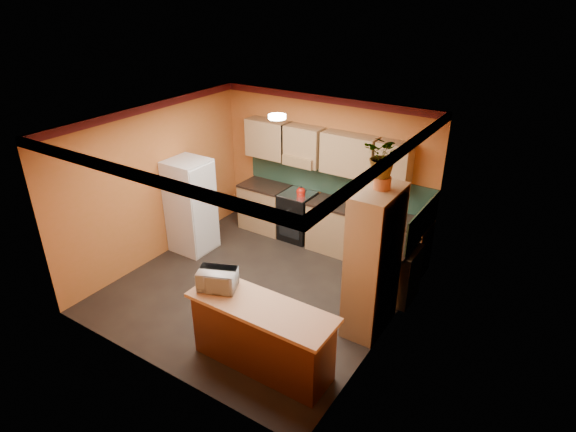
# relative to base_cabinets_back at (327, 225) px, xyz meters

# --- Properties ---
(room_shell) EXTENTS (4.24, 4.24, 2.72)m
(room_shell) POSITION_rel_base_cabinets_back_xyz_m (-0.23, -1.52, 1.65)
(room_shell) COLOR black
(room_shell) RESTS_ON ground
(base_cabinets_back) EXTENTS (3.65, 0.60, 0.88)m
(base_cabinets_back) POSITION_rel_base_cabinets_back_xyz_m (0.00, 0.00, 0.00)
(base_cabinets_back) COLOR #A88158
(base_cabinets_back) RESTS_ON ground
(countertop_back) EXTENTS (3.65, 0.62, 0.04)m
(countertop_back) POSITION_rel_base_cabinets_back_xyz_m (0.00, -0.00, 0.46)
(countertop_back) COLOR black
(countertop_back) RESTS_ON base_cabinets_back
(stove) EXTENTS (0.58, 0.58, 0.91)m
(stove) POSITION_rel_base_cabinets_back_xyz_m (-0.62, -0.00, 0.02)
(stove) COLOR black
(stove) RESTS_ON ground
(kettle) EXTENTS (0.21, 0.21, 0.18)m
(kettle) POSITION_rel_base_cabinets_back_xyz_m (-0.52, -0.05, 0.56)
(kettle) COLOR #B2170B
(kettle) RESTS_ON stove
(sink) EXTENTS (0.48, 0.40, 0.03)m
(sink) POSITION_rel_base_cabinets_back_xyz_m (0.78, 0.00, 0.50)
(sink) COLOR silver
(sink) RESTS_ON countertop_back
(base_cabinets_right) EXTENTS (0.60, 0.80, 0.88)m
(base_cabinets_right) POSITION_rel_base_cabinets_back_xyz_m (1.55, -0.81, 0.00)
(base_cabinets_right) COLOR #A88158
(base_cabinets_right) RESTS_ON ground
(countertop_right) EXTENTS (0.62, 0.80, 0.04)m
(countertop_right) POSITION_rel_base_cabinets_back_xyz_m (1.55, -0.81, 0.46)
(countertop_right) COLOR black
(countertop_right) RESTS_ON base_cabinets_right
(fridge) EXTENTS (0.68, 0.66, 1.70)m
(fridge) POSITION_rel_base_cabinets_back_xyz_m (-2.00, -1.37, 0.41)
(fridge) COLOR silver
(fridge) RESTS_ON ground
(pantry) EXTENTS (0.48, 0.90, 2.10)m
(pantry) POSITION_rel_base_cabinets_back_xyz_m (1.60, -1.66, 0.61)
(pantry) COLOR #A88158
(pantry) RESTS_ON ground
(fern_pot) EXTENTS (0.22, 0.22, 0.16)m
(fern_pot) POSITION_rel_base_cabinets_back_xyz_m (1.60, -1.61, 1.74)
(fern_pot) COLOR #B0582A
(fern_pot) RESTS_ON pantry
(fern) EXTENTS (0.53, 0.47, 0.53)m
(fern) POSITION_rel_base_cabinets_back_xyz_m (1.60, -1.61, 2.09)
(fern) COLOR #A88158
(fern) RESTS_ON fern_pot
(breakfast_bar) EXTENTS (1.80, 0.55, 0.88)m
(breakfast_bar) POSITION_rel_base_cabinets_back_xyz_m (0.80, -3.13, 0.00)
(breakfast_bar) COLOR #552513
(breakfast_bar) RESTS_ON ground
(bar_top) EXTENTS (1.90, 0.65, 0.05)m
(bar_top) POSITION_rel_base_cabinets_back_xyz_m (0.80, -3.13, 0.47)
(bar_top) COLOR tan
(bar_top) RESTS_ON breakfast_bar
(microwave) EXTENTS (0.57, 0.48, 0.26)m
(microwave) POSITION_rel_base_cabinets_back_xyz_m (0.12, -3.13, 0.62)
(microwave) COLOR silver
(microwave) RESTS_ON bar_top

